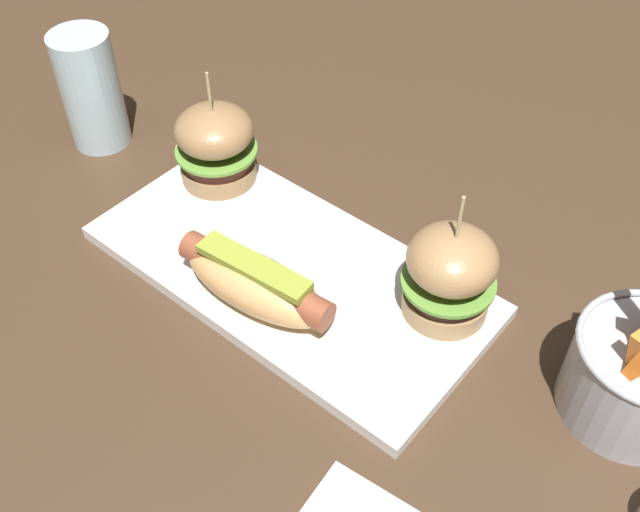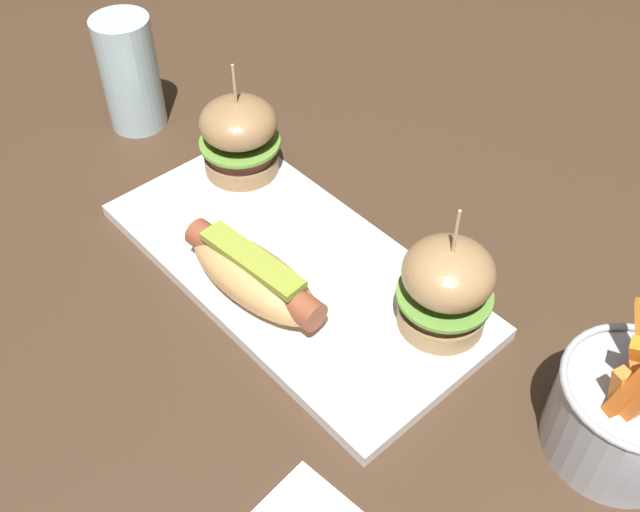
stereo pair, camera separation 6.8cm
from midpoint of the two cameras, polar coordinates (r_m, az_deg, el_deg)
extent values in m
plane|color=#422D1E|center=(0.74, 0.56, -1.39)|extent=(3.00, 3.00, 0.00)
cube|color=white|center=(0.74, 0.56, -1.02)|extent=(0.40, 0.19, 0.01)
ellipsoid|color=tan|center=(0.69, -2.31, -1.74)|extent=(0.16, 0.07, 0.05)
cylinder|color=brown|center=(0.68, -2.33, -1.42)|extent=(0.16, 0.04, 0.03)
cube|color=olive|center=(0.67, -2.37, -0.41)|extent=(0.12, 0.04, 0.01)
cylinder|color=#957047|center=(0.83, -3.70, 7.14)|extent=(0.08, 0.08, 0.02)
cylinder|color=#592D25|center=(0.82, -3.75, 8.10)|extent=(0.08, 0.08, 0.02)
cylinder|color=#609338|center=(0.82, -3.79, 8.64)|extent=(0.09, 0.09, 0.00)
ellipsoid|color=#957047|center=(0.80, -3.88, 10.13)|extent=(0.08, 0.08, 0.05)
cylinder|color=tan|center=(0.78, -4.02, 12.47)|extent=(0.00, 0.00, 0.06)
cylinder|color=#A17A4E|center=(0.69, 12.12, -4.52)|extent=(0.08, 0.08, 0.02)
cylinder|color=#40261E|center=(0.68, 12.34, -3.57)|extent=(0.07, 0.07, 0.01)
cylinder|color=#609338|center=(0.67, 12.46, -3.06)|extent=(0.09, 0.09, 0.00)
ellipsoid|color=#A17A4E|center=(0.65, 12.85, -1.41)|extent=(0.08, 0.08, 0.05)
cylinder|color=tan|center=(0.62, 13.46, 1.20)|extent=(0.00, 0.00, 0.06)
cylinder|color=#A8AAB2|center=(0.65, 25.21, -11.29)|extent=(0.12, 0.12, 0.08)
cube|color=orange|center=(0.62, 26.33, -8.24)|extent=(0.03, 0.04, 0.08)
cube|color=orange|center=(0.61, 25.00, -10.24)|extent=(0.02, 0.02, 0.07)
cube|color=#D4611C|center=(0.59, 25.34, -10.13)|extent=(0.03, 0.03, 0.09)
cube|color=orange|center=(0.60, 25.82, -10.74)|extent=(0.03, 0.02, 0.08)
cube|color=orange|center=(0.63, 26.21, -8.67)|extent=(0.02, 0.04, 0.07)
cube|color=orange|center=(0.62, 26.34, -8.92)|extent=(0.02, 0.03, 0.08)
cylinder|color=silver|center=(0.91, -12.30, 13.46)|extent=(0.07, 0.07, 0.14)
camera|label=1|loc=(0.03, -87.13, 2.95)|focal=41.65mm
camera|label=2|loc=(0.03, 92.87, -2.95)|focal=41.65mm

